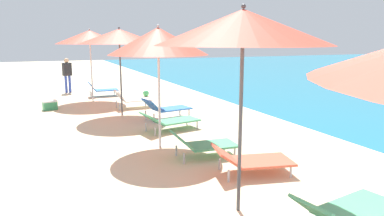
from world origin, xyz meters
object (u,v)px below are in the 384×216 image
object	(u,v)px
lounger_fourth_shoreside	(132,99)
cooler_box	(50,105)
umbrella_second	(243,28)
umbrella_third	(158,41)
beach_ball	(146,93)
lounger_second_shoreside	(252,159)
lounger_second_inland	(347,210)
lounger_third_shoreside	(170,120)
lounger_farthest_shoreside	(102,89)
umbrella_farthest	(90,37)
person_walking_near	(67,72)
lounger_third_inland	(203,144)
umbrella_fourth	(119,36)
lounger_fourth_inland	(166,108)

from	to	relation	value
lounger_fourth_shoreside	cooler_box	size ratio (longest dim) A/B	2.48
umbrella_second	umbrella_third	distance (m)	3.24
beach_ball	cooler_box	world-z (taller)	cooler_box
lounger_second_shoreside	lounger_fourth_shoreside	size ratio (longest dim) A/B	1.22
lounger_second_inland	lounger_third_shoreside	size ratio (longest dim) A/B	0.99
umbrella_second	umbrella_third	world-z (taller)	umbrella_second
lounger_fourth_shoreside	lounger_farthest_shoreside	world-z (taller)	lounger_fourth_shoreside
lounger_third_shoreside	cooler_box	distance (m)	4.98
umbrella_second	lounger_fourth_shoreside	distance (m)	8.18
lounger_second_inland	umbrella_farthest	distance (m)	11.16
lounger_second_inland	cooler_box	xyz separation A→B (m)	(-3.05, 9.69, -0.17)
lounger_second_shoreside	umbrella_farthest	bearing A→B (deg)	112.58
umbrella_farthest	person_walking_near	xyz separation A→B (m)	(-0.70, 2.69, -1.49)
umbrella_third	person_walking_near	size ratio (longest dim) A/B	1.74
person_walking_near	lounger_second_shoreside	bearing A→B (deg)	173.11
cooler_box	umbrella_third	bearing A→B (deg)	-68.66
lounger_third_inland	person_walking_near	size ratio (longest dim) A/B	0.88
lounger_second_shoreside	beach_ball	size ratio (longest dim) A/B	5.97
umbrella_fourth	lounger_farthest_shoreside	size ratio (longest dim) A/B	2.26
lounger_third_inland	lounger_farthest_shoreside	size ratio (longest dim) A/B	1.12
lounger_third_shoreside	cooler_box	world-z (taller)	lounger_third_shoreside
umbrella_third	umbrella_farthest	world-z (taller)	umbrella_farthest
lounger_third_inland	umbrella_farthest	xyz separation A→B (m)	(-1.13, 7.56, 2.12)
lounger_second_shoreside	umbrella_farthest	world-z (taller)	umbrella_farthest
lounger_second_inland	lounger_farthest_shoreside	xyz separation A→B (m)	(-0.98, 11.91, -0.03)
lounger_second_shoreside	umbrella_fourth	size ratio (longest dim) A/B	0.55
umbrella_farthest	person_walking_near	distance (m)	3.15
lounger_third_shoreside	person_walking_near	size ratio (longest dim) A/B	1.07
lounger_second_inland	umbrella_third	distance (m)	4.82
umbrella_second	lounger_third_inland	size ratio (longest dim) A/B	2.08
lounger_second_shoreside	umbrella_fourth	bearing A→B (deg)	112.95
umbrella_second	lounger_third_inland	world-z (taller)	umbrella_second
lounger_third_inland	umbrella_farthest	bearing A→B (deg)	102.52
lounger_fourth_inland	beach_ball	bearing A→B (deg)	71.55
cooler_box	lounger_fourth_inland	bearing A→B (deg)	-42.18
lounger_second_inland	umbrella_fourth	xyz separation A→B (m)	(-1.02, 7.91, 2.07)
lounger_second_shoreside	lounger_third_shoreside	distance (m)	3.42
umbrella_farthest	lounger_farthest_shoreside	xyz separation A→B (m)	(0.52, 1.05, -2.09)
lounger_second_inland	umbrella_farthest	xyz separation A→B (m)	(-1.50, 10.86, 2.06)
beach_ball	umbrella_third	bearing A→B (deg)	-103.25
lounger_third_inland	person_walking_near	bearing A→B (deg)	104.11
umbrella_third	umbrella_fourth	size ratio (longest dim) A/B	0.98
umbrella_second	lounger_fourth_shoreside	size ratio (longest dim) A/B	2.27
umbrella_third	lounger_second_shoreside	bearing A→B (deg)	-65.20
umbrella_second	lounger_second_inland	bearing A→B (deg)	-51.17
lounger_farthest_shoreside	lounger_second_inland	bearing A→B (deg)	-83.97
umbrella_third	umbrella_farthest	bearing A→B (deg)	94.80
umbrella_fourth	umbrella_farthest	distance (m)	2.99
lounger_third_inland	cooler_box	size ratio (longest dim) A/B	2.70
lounger_fourth_shoreside	lounger_fourth_inland	size ratio (longest dim) A/B	0.82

